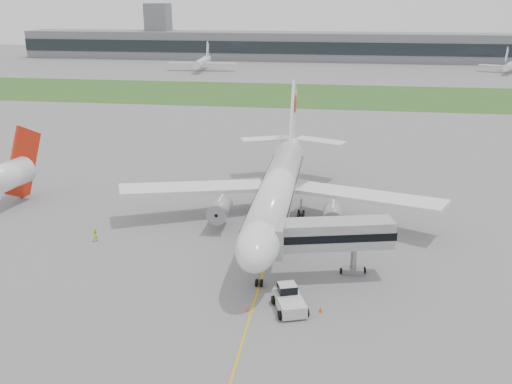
# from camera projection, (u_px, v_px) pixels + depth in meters

# --- Properties ---
(ground) EXTENTS (600.00, 600.00, 0.00)m
(ground) POSITION_uv_depth(u_px,v_px,m) (274.00, 235.00, 80.02)
(ground) COLOR gray
(ground) RESTS_ON ground
(apron_markings) EXTENTS (70.00, 70.00, 0.04)m
(apron_markings) POSITION_uv_depth(u_px,v_px,m) (270.00, 250.00, 75.34)
(apron_markings) COLOR gold
(apron_markings) RESTS_ON ground
(grass_strip) EXTENTS (600.00, 50.00, 0.02)m
(grass_strip) POSITION_uv_depth(u_px,v_px,m) (316.00, 95.00, 192.18)
(grass_strip) COLOR #2E551F
(grass_strip) RESTS_ON ground
(terminal_building) EXTENTS (320.00, 22.30, 14.00)m
(terminal_building) POSITION_uv_depth(u_px,v_px,m) (327.00, 47.00, 292.60)
(terminal_building) COLOR gray
(terminal_building) RESTS_ON ground
(control_tower) EXTENTS (12.00, 12.00, 56.00)m
(control_tower) POSITION_uv_depth(u_px,v_px,m) (160.00, 57.00, 309.45)
(control_tower) COLOR gray
(control_tower) RESTS_ON ground
(airliner) EXTENTS (48.13, 53.95, 17.88)m
(airliner) POSITION_uv_depth(u_px,v_px,m) (279.00, 186.00, 82.72)
(airliner) COLOR white
(airliner) RESTS_ON ground
(pushback_tug) EXTENTS (4.41, 5.37, 2.44)m
(pushback_tug) POSITION_uv_depth(u_px,v_px,m) (289.00, 299.00, 60.99)
(pushback_tug) COLOR silver
(pushback_tug) RESTS_ON ground
(jet_bridge) EXTENTS (15.59, 7.91, 7.35)m
(jet_bridge) POSITION_uv_depth(u_px,v_px,m) (322.00, 236.00, 66.33)
(jet_bridge) COLOR #A8A8AB
(jet_bridge) RESTS_ON ground
(safety_cone_left) EXTENTS (0.38, 0.38, 0.53)m
(safety_cone_left) POSITION_uv_depth(u_px,v_px,m) (247.00, 309.00, 60.75)
(safety_cone_left) COLOR #FE500D
(safety_cone_left) RESTS_ON ground
(safety_cone_right) EXTENTS (0.45, 0.45, 0.61)m
(safety_cone_right) POSITION_uv_depth(u_px,v_px,m) (321.00, 310.00, 60.54)
(safety_cone_right) COLOR #FE500D
(safety_cone_right) RESTS_ON ground
(ground_crew_near) EXTENTS (0.66, 0.62, 1.51)m
(ground_crew_near) POSITION_uv_depth(u_px,v_px,m) (284.00, 297.00, 62.17)
(ground_crew_near) COLOR gold
(ground_crew_near) RESTS_ON ground
(ground_crew_far) EXTENTS (1.12, 1.08, 1.82)m
(ground_crew_far) POSITION_uv_depth(u_px,v_px,m) (96.00, 235.00, 77.83)
(ground_crew_far) COLOR #D4FF2A
(ground_crew_far) RESTS_ON ground
(neighbor_aircraft) EXTENTS (5.87, 15.66, 12.65)m
(neighbor_aircraft) POSITION_uv_depth(u_px,v_px,m) (7.00, 175.00, 90.04)
(neighbor_aircraft) COLOR #B71F0A
(neighbor_aircraft) RESTS_ON ground
(distant_aircraft_left) EXTENTS (32.13, 28.78, 11.65)m
(distant_aircraft_left) POSITION_uv_depth(u_px,v_px,m) (203.00, 71.00, 254.50)
(distant_aircraft_left) COLOR white
(distant_aircraft_left) RESTS_ON ground
(distant_aircraft_right) EXTENTS (33.22, 31.57, 10.05)m
(distant_aircraft_right) POSITION_uv_depth(u_px,v_px,m) (510.00, 73.00, 246.64)
(distant_aircraft_right) COLOR white
(distant_aircraft_right) RESTS_ON ground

